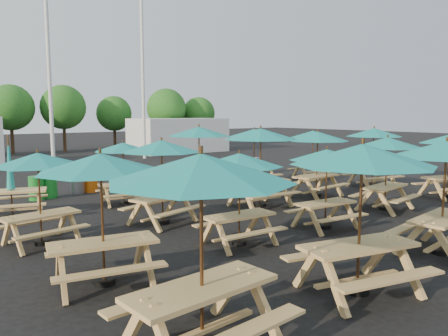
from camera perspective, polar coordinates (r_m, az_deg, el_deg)
ground at (r=13.93m, az=3.79°, el=-5.10°), size 120.00×120.00×0.00m
picnic_unit_0 at (r=5.21m, az=-3.01°, el=-1.42°), size 2.45×2.45×2.49m
picnic_unit_1 at (r=7.59m, az=-15.81°, el=-0.26°), size 2.52×2.52×2.30m
picnic_unit_2 at (r=10.48m, az=-23.13°, el=0.44°), size 2.20×2.20×2.10m
picnic_unit_3 at (r=13.71m, az=-26.10°, el=-1.87°), size 2.25×2.10×2.37m
picnic_unit_4 at (r=7.27m, az=17.59°, el=0.64°), size 2.77×2.77×2.48m
picnic_unit_5 at (r=9.63m, az=2.03°, el=0.42°), size 2.05×2.05×2.09m
picnic_unit_6 at (r=11.63m, az=-8.15°, el=2.25°), size 2.58×2.58×2.27m
picnic_unit_7 at (r=14.54m, az=-13.04°, el=2.27°), size 2.16×2.16×2.03m
picnic_unit_8 at (r=10.05m, az=27.03°, el=1.47°), size 2.47×2.47×2.40m
picnic_unit_9 at (r=11.35m, az=13.30°, el=1.12°), size 2.11×2.11×2.06m
picnic_unit_10 at (r=13.71m, az=4.80°, el=3.89°), size 2.43×2.43×2.51m
picnic_unit_11 at (r=16.04m, az=-3.30°, el=4.31°), size 2.64×2.64×2.49m
picnic_unit_13 at (r=14.12m, az=20.55°, el=2.65°), size 2.35×2.35×2.25m
picnic_unit_14 at (r=15.69m, az=12.12°, el=3.61°), size 2.32×2.32×2.34m
picnic_unit_15 at (r=17.98m, az=3.96°, el=4.18°), size 2.37×2.37×2.34m
picnic_unit_18 at (r=18.51m, az=18.97°, el=4.02°), size 2.61×2.61×2.39m
picnic_unit_19 at (r=20.05m, az=11.54°, el=4.02°), size 2.38×2.38×2.21m
waste_bin_0 at (r=16.30m, az=-23.30°, el=-2.42°), size 0.51×0.51×0.81m
waste_bin_1 at (r=16.51m, az=-21.82°, el=-2.24°), size 0.51×0.51×0.81m
waste_bin_2 at (r=17.04m, az=-18.66°, el=-1.83°), size 0.51×0.51×0.81m
waste_bin_3 at (r=17.25m, az=-16.96°, el=-1.66°), size 0.51×0.51×0.81m
waste_bin_4 at (r=19.12m, az=-5.62°, el=-0.56°), size 0.51×0.51×0.81m
waste_bin_5 at (r=21.38m, az=4.03°, el=0.26°), size 0.51×0.51×0.81m
mast_0 at (r=25.38m, az=-21.95°, el=13.50°), size 0.20×0.20×12.00m
mast_1 at (r=29.64m, az=-10.58°, el=12.88°), size 0.20×0.20×12.00m
event_tent_1 at (r=34.35m, az=-6.00°, el=4.29°), size 7.00×4.00×2.60m
tree_3 at (r=35.66m, az=-26.12°, el=7.10°), size 3.36×3.36×5.09m
tree_4 at (r=36.14m, az=-20.26°, el=7.46°), size 3.41×3.41×5.17m
tree_5 at (r=38.06m, az=-14.16°, el=6.90°), size 2.94×2.94×4.45m
tree_6 at (r=38.29m, az=-7.55°, el=7.73°), size 3.38×3.38×5.13m
tree_7 at (r=40.12m, az=-3.33°, el=7.12°), size 2.95×2.95×4.48m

